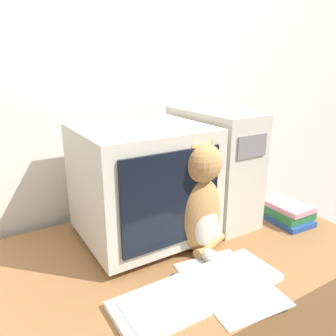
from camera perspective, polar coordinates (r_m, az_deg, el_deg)
wall_back at (r=1.36m, az=-10.44°, el=13.48°), size 7.00×0.05×2.50m
crt_monitor at (r=1.13m, az=-4.50°, el=-2.51°), size 0.41×0.39×0.40m
computer_tower at (r=1.31m, az=7.65°, el=0.63°), size 0.18×0.41×0.43m
keyboard at (r=0.96m, az=5.47°, el=-20.40°), size 0.49×0.17×0.02m
cat at (r=1.06m, az=5.27°, el=-6.16°), size 0.27×0.21×0.38m
book_stack at (r=1.40m, az=19.73°, el=-7.11°), size 0.15×0.21×0.07m
pen at (r=0.96m, az=-1.93°, el=-20.29°), size 0.15×0.07×0.01m
paper_sheet at (r=1.00m, az=10.59°, el=-19.14°), size 0.24×0.32×0.00m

